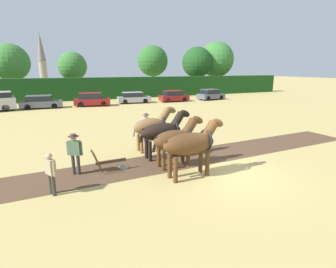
# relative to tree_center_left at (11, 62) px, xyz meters

# --- Properties ---
(ground_plane) EXTENTS (240.00, 240.00, 0.00)m
(ground_plane) POSITION_rel_tree_center_left_xyz_m (11.34, -36.23, -5.25)
(ground_plane) COLOR tan
(plowed_furrow_strip) EXTENTS (34.02, 3.73, 0.01)m
(plowed_furrow_strip) POSITION_rel_tree_center_left_xyz_m (4.48, -33.94, -5.24)
(plowed_furrow_strip) COLOR brown
(plowed_furrow_strip) RESTS_ON ground
(hedgerow) EXTENTS (66.33, 1.88, 3.14)m
(hedgerow) POSITION_rel_tree_center_left_xyz_m (11.34, -4.99, -3.68)
(hedgerow) COLOR #194719
(hedgerow) RESTS_ON ground
(tree_center_left) EXTENTS (5.21, 5.21, 7.87)m
(tree_center_left) POSITION_rel_tree_center_left_xyz_m (0.00, 0.00, 0.00)
(tree_center_left) COLOR #423323
(tree_center_left) RESTS_ON ground
(tree_center) EXTENTS (4.53, 4.53, 7.03)m
(tree_center) POSITION_rel_tree_center_left_xyz_m (8.43, 1.06, -0.50)
(tree_center) COLOR #423323
(tree_center) RESTS_ON ground
(tree_center_right) EXTENTS (5.51, 5.51, 8.50)m
(tree_center_right) POSITION_rel_tree_center_left_xyz_m (22.40, 1.60, 0.48)
(tree_center_right) COLOR brown
(tree_center_right) RESTS_ON ground
(tree_right) EXTENTS (5.67, 5.67, 8.39)m
(tree_right) POSITION_rel_tree_center_left_xyz_m (30.55, -0.41, 0.29)
(tree_right) COLOR brown
(tree_right) RESTS_ON ground
(tree_far_right) EXTENTS (6.79, 6.79, 9.53)m
(tree_far_right) POSITION_rel_tree_center_left_xyz_m (35.36, 0.34, 0.88)
(tree_far_right) COLOR #4C3823
(tree_far_right) RESTS_ON ground
(church_spire) EXTENTS (2.19, 2.19, 14.21)m
(church_spire) POSITION_rel_tree_center_left_xyz_m (3.59, 37.84, 2.19)
(church_spire) COLOR gray
(church_spire) RESTS_ON ground
(draft_horse_lead_left) EXTENTS (2.94, 1.01, 2.45)m
(draft_horse_lead_left) POSITION_rel_tree_center_left_xyz_m (9.75, -35.79, -3.82)
(draft_horse_lead_left) COLOR #513319
(draft_horse_lead_left) RESTS_ON ground
(draft_horse_lead_right) EXTENTS (2.65, 1.01, 2.34)m
(draft_horse_lead_right) POSITION_rel_tree_center_left_xyz_m (9.71, -34.43, -3.98)
(draft_horse_lead_right) COLOR #513319
(draft_horse_lead_right) RESTS_ON ground
(draft_horse_trail_left) EXTENTS (2.85, 0.97, 2.42)m
(draft_horse_trail_left) POSITION_rel_tree_center_left_xyz_m (9.66, -33.08, -3.89)
(draft_horse_trail_left) COLOR black
(draft_horse_trail_left) RESTS_ON ground
(draft_horse_trail_right) EXTENTS (2.65, 1.02, 2.43)m
(draft_horse_trail_right) POSITION_rel_tree_center_left_xyz_m (9.61, -31.72, -3.90)
(draft_horse_trail_right) COLOR brown
(draft_horse_trail_right) RESTS_ON ground
(plow) EXTENTS (1.58, 0.47, 1.13)m
(plow) POSITION_rel_tree_center_left_xyz_m (6.98, -33.85, -4.93)
(plow) COLOR #4C331E
(plow) RESTS_ON ground
(farmer_at_plow) EXTENTS (0.60, 0.44, 1.77)m
(farmer_at_plow) POSITION_rel_tree_center_left_xyz_m (5.43, -33.60, -4.20)
(farmer_at_plow) COLOR #38332D
(farmer_at_plow) RESTS_ON ground
(farmer_beside_team) EXTENTS (0.55, 0.47, 1.74)m
(farmer_beside_team) POSITION_rel_tree_center_left_xyz_m (9.90, -29.84, -4.22)
(farmer_beside_team) COLOR #28334C
(farmer_beside_team) RESTS_ON ground
(farmer_onlooker_left) EXTENTS (0.38, 0.58, 1.55)m
(farmer_onlooker_left) POSITION_rel_tree_center_left_xyz_m (4.47, -35.21, -4.36)
(farmer_onlooker_left) COLOR #38332D
(farmer_onlooker_left) RESTS_ON ground
(parked_car_left) EXTENTS (4.48, 2.09, 1.47)m
(parked_car_left) POSITION_rel_tree_center_left_xyz_m (3.68, -11.88, -4.54)
(parked_car_left) COLOR #565B66
(parked_car_left) RESTS_ON ground
(parked_car_center_left) EXTENTS (4.42, 2.60, 1.59)m
(parked_car_center_left) POSITION_rel_tree_center_left_xyz_m (9.23, -12.23, -4.49)
(parked_car_center_left) COLOR maroon
(parked_car_center_left) RESTS_ON ground
(parked_car_center) EXTENTS (4.39, 2.16, 1.43)m
(parked_car_center) POSITION_rel_tree_center_left_xyz_m (14.61, -11.62, -4.55)
(parked_car_center) COLOR #9E9EA8
(parked_car_center) RESTS_ON ground
(parked_car_center_right) EXTENTS (3.93, 1.80, 1.51)m
(parked_car_center_right) POSITION_rel_tree_center_left_xyz_m (20.07, -12.30, -4.53)
(parked_car_center_right) COLOR maroon
(parked_car_center_right) RESTS_ON ground
(parked_car_right) EXTENTS (4.18, 2.41, 1.51)m
(parked_car_right) POSITION_rel_tree_center_left_xyz_m (25.97, -12.38, -4.52)
(parked_car_right) COLOR #565B66
(parked_car_right) RESTS_ON ground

